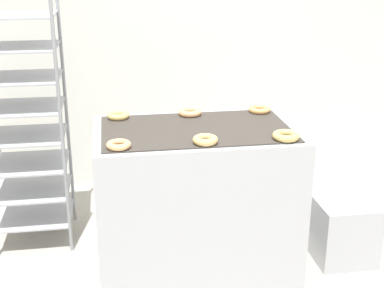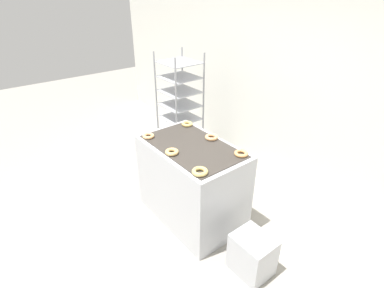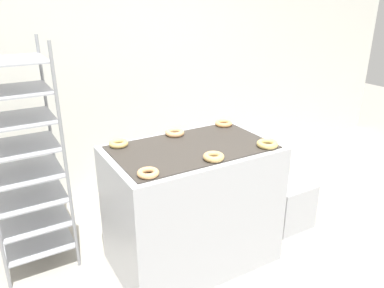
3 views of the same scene
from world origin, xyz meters
name	(u,v)px [view 3 (image 3 of 3)]	position (x,y,z in m)	size (l,w,h in m)	color
wall_back	(116,59)	(0.00, 2.12, 1.40)	(8.00, 0.05, 2.80)	silver
fryer_machine	(192,206)	(0.00, 0.63, 0.49)	(1.21, 0.76, 0.98)	#B7BABF
baking_rack_cart	(23,160)	(-1.07, 1.24, 0.88)	(0.52, 0.50, 1.73)	gray
glaze_bin	(289,205)	(1.00, 0.59, 0.21)	(0.38, 0.32, 0.42)	#B7BABF
donut_near_left	(148,173)	(-0.46, 0.36, 0.99)	(0.13, 0.13, 0.04)	#E7AA6D
donut_near_center	(214,157)	(0.01, 0.36, 1.00)	(0.14, 0.14, 0.04)	#DCAF67
donut_near_right	(267,144)	(0.47, 0.36, 1.00)	(0.15, 0.15, 0.04)	#D7B765
donut_far_left	(119,144)	(-0.45, 0.90, 0.99)	(0.14, 0.14, 0.04)	#DEB966
donut_far_center	(175,133)	(0.01, 0.90, 0.99)	(0.15, 0.15, 0.04)	#E5A86F
donut_far_right	(224,123)	(0.47, 0.90, 0.99)	(0.14, 0.14, 0.04)	#ECA660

